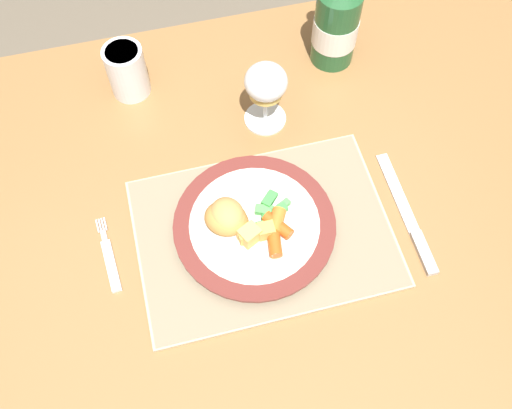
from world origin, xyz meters
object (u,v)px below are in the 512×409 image
(dining_table, at_px, (255,230))
(bottle, at_px, (337,20))
(fork, at_px, (110,260))
(wine_glass, at_px, (266,85))
(dinner_plate, at_px, (255,226))
(table_knife, at_px, (410,222))
(drinking_cup, at_px, (127,70))

(dining_table, height_order, bottle, bottle)
(bottle, bearing_deg, fork, -145.45)
(wine_glass, height_order, bottle, bottle)
(dinner_plate, height_order, table_knife, dinner_plate)
(dining_table, xyz_separation_m, bottle, (0.21, 0.26, 0.18))
(wine_glass, bearing_deg, dinner_plate, -109.02)
(dining_table, distance_m, dinner_plate, 0.12)
(fork, xyz_separation_m, drinking_cup, (0.08, 0.31, 0.05))
(fork, bearing_deg, dinner_plate, -1.47)
(wine_glass, bearing_deg, table_knife, -56.25)
(fork, distance_m, bottle, 0.54)
(wine_glass, height_order, drinking_cup, wine_glass)
(dinner_plate, bearing_deg, bottle, 54.37)
(fork, relative_size, table_knife, 0.58)
(bottle, bearing_deg, table_knife, -87.92)
(table_knife, relative_size, bottle, 0.89)
(dining_table, bearing_deg, table_knife, -22.47)
(fork, height_order, table_knife, table_knife)
(dinner_plate, distance_m, wine_glass, 0.22)
(fork, relative_size, drinking_cup, 1.32)
(dinner_plate, distance_m, table_knife, 0.24)
(fork, xyz_separation_m, wine_glass, (0.29, 0.19, 0.08))
(drinking_cup, bearing_deg, dining_table, -60.99)
(dinner_plate, distance_m, drinking_cup, 0.35)
(dining_table, distance_m, bottle, 0.38)
(table_knife, height_order, bottle, bottle)
(dining_table, distance_m, drinking_cup, 0.34)
(table_knife, bearing_deg, fork, 173.57)
(table_knife, xyz_separation_m, wine_glass, (-0.16, 0.25, 0.08))
(dinner_plate, height_order, drinking_cup, drinking_cup)
(drinking_cup, bearing_deg, table_knife, -44.39)
(dinner_plate, relative_size, table_knife, 1.12)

